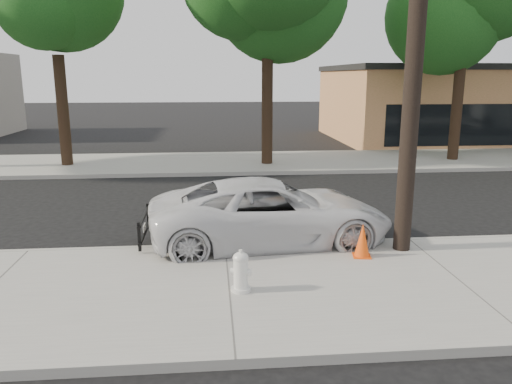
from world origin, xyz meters
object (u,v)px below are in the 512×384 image
police_cruiser (271,212)px  fire_hydrant (241,272)px  utility_pole (417,15)px  traffic_cone (362,241)px

police_cruiser → fire_hydrant: bearing=158.1°
utility_pole → police_cruiser: bearing=159.9°
utility_pole → traffic_cone: utility_pole is taller
traffic_cone → police_cruiser: bearing=141.4°
utility_pole → traffic_cone: bearing=-158.8°
police_cruiser → traffic_cone: police_cruiser is taller
traffic_cone → utility_pole: bearing=21.2°
utility_pole → police_cruiser: 4.84m
utility_pole → fire_hydrant: 5.71m
utility_pole → fire_hydrant: utility_pole is taller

